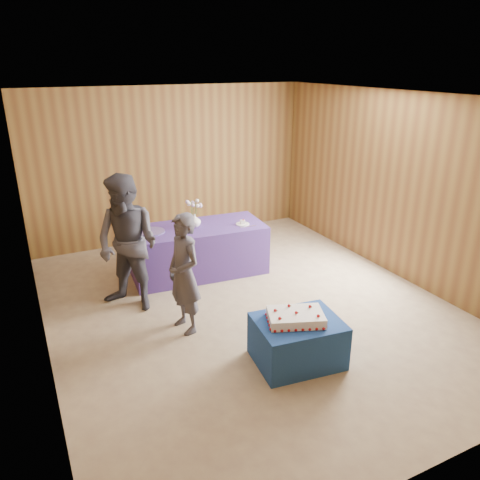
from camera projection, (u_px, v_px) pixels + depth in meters
ground at (249, 307)px, 6.25m from camera, size 6.00×6.00×0.00m
room_shell at (250, 175)px, 5.60m from camera, size 5.04×6.04×2.72m
cake_table at (297, 341)px, 5.05m from camera, size 0.98×0.80×0.50m
serving_table at (198, 250)px, 7.14m from camera, size 2.07×1.06×0.75m
sheet_cake at (296, 317)px, 4.93m from camera, size 0.71×0.60×0.14m
vase at (195, 220)px, 6.97m from camera, size 0.20×0.20×0.19m
flower_spray at (194, 204)px, 6.88m from camera, size 0.25×0.25×0.19m
platter at (152, 232)px, 6.77m from camera, size 0.42×0.42×0.02m
plate at (243, 224)px, 7.10m from camera, size 0.28×0.28×0.01m
cake_slice at (243, 222)px, 7.09m from camera, size 0.08×0.07×0.08m
knife at (248, 227)px, 7.00m from camera, size 0.26×0.04×0.00m
guest_left at (184, 274)px, 5.48m from camera, size 0.45×0.60×1.48m
guest_right at (128, 244)px, 5.94m from camera, size 1.08×1.11×1.80m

